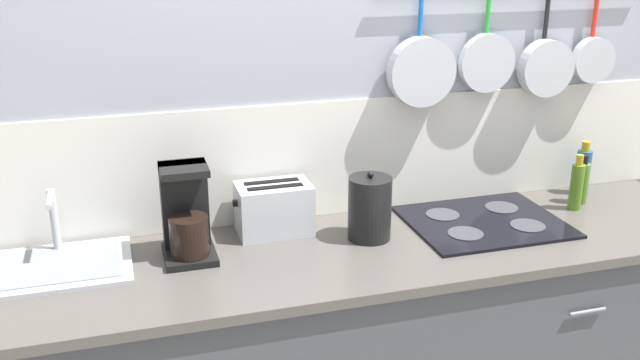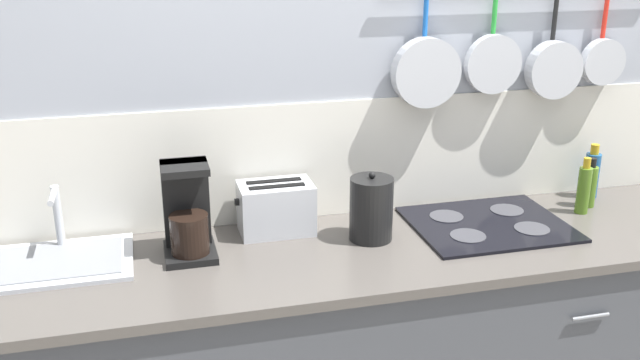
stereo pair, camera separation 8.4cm
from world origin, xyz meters
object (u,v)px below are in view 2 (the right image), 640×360
Objects in this scene: toaster at (276,208)px; bottle_vinegar at (592,174)px; kettle at (371,209)px; bottle_dish_soap at (589,185)px; coffee_maker at (188,217)px; bottle_cooking_wine at (584,189)px.

bottle_vinegar is at bearing 1.26° from toaster.
bottle_dish_soap is (0.94, 0.08, -0.03)m from kettle.
coffee_maker is at bearing -175.43° from bottle_vinegar.
coffee_maker is at bearing 179.46° from bottle_cooking_wine.
coffee_maker reaches higher than toaster.
bottle_dish_soap is at bearing -2.81° from toaster.
coffee_maker is 1.42× the size of bottle_vinegar.
bottle_cooking_wine is at bearing -5.60° from toaster.
toaster is 1.20m from bottle_cooking_wine.
coffee_maker is 1.60× the size of bottle_dish_soap.
kettle is 1.26× the size of bottle_dish_soap.
bottle_dish_soap is (1.58, 0.04, -0.04)m from coffee_maker.
bottle_vinegar is at bearing 4.57° from coffee_maker.
bottle_dish_soap is at bearing 40.53° from bottle_cooking_wine.
bottle_cooking_wine is at bearing -139.47° from bottle_dish_soap.
kettle is at bearing -24.87° from toaster.
coffee_maker reaches higher than bottle_dish_soap.
bottle_vinegar reaches higher than bottle_dish_soap.
coffee_maker is 1.43× the size of bottle_cooking_wine.
kettle reaches higher than bottle_cooking_wine.
bottle_vinegar reaches higher than toaster.
kettle is 1.12× the size of bottle_vinegar.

